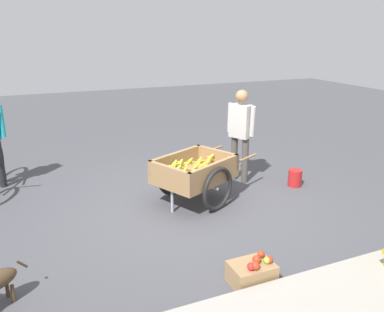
{
  "coord_description": "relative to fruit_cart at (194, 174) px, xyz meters",
  "views": [
    {
      "loc": [
        2.01,
        4.77,
        2.45
      ],
      "look_at": [
        -0.05,
        -0.06,
        0.75
      ],
      "focal_mm": 36.66,
      "sensor_mm": 36.0,
      "label": 1
    }
  ],
  "objects": [
    {
      "name": "vendor_person",
      "position": [
        -1.04,
        -0.49,
        0.48
      ],
      "size": [
        0.33,
        0.49,
        1.54
      ],
      "color": "#4C4742",
      "rests_on": "ground"
    },
    {
      "name": "plastic_bucket",
      "position": [
        -1.77,
        0.08,
        -0.3
      ],
      "size": [
        0.22,
        0.22,
        0.27
      ],
      "primitive_type": "cylinder",
      "color": "#B21E1E",
      "rests_on": "ground"
    },
    {
      "name": "ground_plane",
      "position": [
        0.12,
        0.15,
        -0.44
      ],
      "size": [
        24.0,
        24.0,
        0.0
      ],
      "primitive_type": "plane",
      "color": "#47474C"
    },
    {
      "name": "fruit_cart",
      "position": [
        0.0,
        0.0,
        0.0
      ],
      "size": [
        1.82,
        1.39,
        0.71
      ],
      "color": "#937047",
      "rests_on": "ground"
    },
    {
      "name": "apple_crate",
      "position": [
        0.25,
        2.04,
        -0.31
      ],
      "size": [
        0.44,
        0.32,
        0.31
      ],
      "color": "#99754C",
      "rests_on": "ground"
    }
  ]
}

